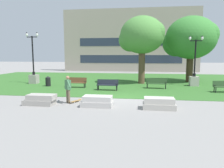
% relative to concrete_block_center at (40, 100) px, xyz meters
% --- Properties ---
extents(ground_plane, '(140.00, 140.00, 0.00)m').
position_rel_concrete_block_center_xyz_m(ground_plane, '(4.76, 2.52, -0.31)').
color(ground_plane, gray).
extents(grass_lawn, '(40.00, 20.00, 0.02)m').
position_rel_concrete_block_center_xyz_m(grass_lawn, '(4.76, 12.52, -0.30)').
color(grass_lawn, '#336628').
rests_on(grass_lawn, ground).
extents(concrete_block_center, '(1.88, 0.90, 0.64)m').
position_rel_concrete_block_center_xyz_m(concrete_block_center, '(0.00, 0.00, 0.00)').
color(concrete_block_center, '#9E9991').
rests_on(concrete_block_center, ground).
extents(concrete_block_left, '(1.80, 0.90, 0.64)m').
position_rel_concrete_block_center_xyz_m(concrete_block_left, '(3.49, 0.02, 0.00)').
color(concrete_block_left, '#BCB7B2').
rests_on(concrete_block_left, ground).
extents(concrete_block_right, '(1.80, 0.90, 0.64)m').
position_rel_concrete_block_center_xyz_m(concrete_block_right, '(7.02, -0.02, 0.00)').
color(concrete_block_right, '#B2ADA3').
rests_on(concrete_block_right, ground).
extents(person_skateboarder, '(0.75, 1.11, 1.71)m').
position_rel_concrete_block_center_xyz_m(person_skateboarder, '(1.50, 0.71, 0.66)').
color(person_skateboarder, brown).
rests_on(person_skateboarder, ground).
extents(skateboard, '(0.59, 1.01, 0.14)m').
position_rel_concrete_block_center_xyz_m(skateboard, '(1.88, 0.98, -0.22)').
color(skateboard, olive).
rests_on(skateboard, ground).
extents(park_bench_near_left, '(1.81, 0.56, 0.90)m').
position_rel_concrete_block_center_xyz_m(park_bench_near_left, '(3.16, 5.85, 0.23)').
color(park_bench_near_left, '#1E232D').
rests_on(park_bench_near_left, grass_lawn).
extents(park_bench_near_right, '(1.84, 0.67, 0.90)m').
position_rel_concrete_block_center_xyz_m(park_bench_near_right, '(7.31, 7.42, 0.23)').
color(park_bench_near_right, '#284723').
rests_on(park_bench_near_right, grass_lawn).
extents(park_bench_far_left, '(1.82, 0.61, 0.90)m').
position_rel_concrete_block_center_xyz_m(park_bench_far_left, '(0.10, 7.00, 0.23)').
color(park_bench_far_left, brown).
rests_on(park_bench_far_left, grass_lawn).
extents(lamp_post_center, '(1.32, 0.80, 5.25)m').
position_rel_concrete_block_center_xyz_m(lamp_post_center, '(-5.13, 9.07, 0.77)').
color(lamp_post_center, gray).
rests_on(lamp_post_center, grass_lawn).
extents(lamp_post_right, '(1.32, 0.80, 4.77)m').
position_rel_concrete_block_center_xyz_m(lamp_post_right, '(10.98, 9.54, 0.69)').
color(lamp_post_right, '#ADA89E').
rests_on(lamp_post_right, grass_lawn).
extents(tree_far_left, '(4.69, 4.46, 6.86)m').
position_rel_concrete_block_center_xyz_m(tree_far_left, '(5.91, 10.60, 4.59)').
color(tree_far_left, brown).
rests_on(tree_far_left, grass_lawn).
extents(tree_far_right, '(5.65, 5.38, 7.07)m').
position_rel_concrete_block_center_xyz_m(tree_far_right, '(11.09, 12.71, 4.42)').
color(tree_far_right, '#42301E').
rests_on(tree_far_right, grass_lawn).
extents(trash_bin, '(0.49, 0.49, 0.96)m').
position_rel_concrete_block_center_xyz_m(trash_bin, '(-2.84, 7.39, 0.20)').
color(trash_bin, black).
rests_on(trash_bin, grass_lawn).
extents(building_facade_distant, '(23.88, 1.03, 10.92)m').
position_rel_concrete_block_center_xyz_m(building_facade_distant, '(3.77, 27.02, 5.14)').
color(building_facade_distant, gray).
rests_on(building_facade_distant, ground).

